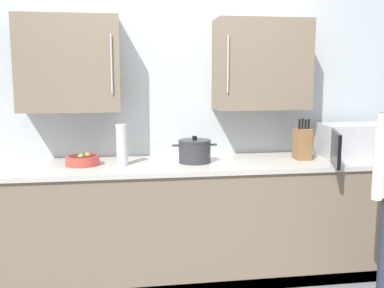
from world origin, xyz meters
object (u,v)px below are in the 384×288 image
(fruit_bowl, at_px, (83,160))
(microwave_oven, at_px, (352,141))
(knife_block, at_px, (302,144))
(stock_pot, at_px, (195,151))
(thermos_flask, at_px, (122,145))

(fruit_bowl, bearing_deg, microwave_oven, 0.68)
(microwave_oven, relative_size, knife_block, 2.25)
(knife_block, relative_size, stock_pot, 0.95)
(microwave_oven, xyz_separation_m, fruit_bowl, (-2.16, -0.03, -0.09))
(microwave_oven, distance_m, thermos_flask, 1.87)
(fruit_bowl, relative_size, stock_pot, 0.73)
(knife_block, bearing_deg, microwave_oven, 5.81)
(microwave_oven, bearing_deg, fruit_bowl, -179.32)
(fruit_bowl, bearing_deg, thermos_flask, -10.29)
(fruit_bowl, xyz_separation_m, knife_block, (1.71, -0.02, 0.09))
(thermos_flask, bearing_deg, fruit_bowl, 169.71)
(fruit_bowl, relative_size, knife_block, 0.77)
(microwave_oven, distance_m, stock_pot, 1.32)
(stock_pot, xyz_separation_m, thermos_flask, (-0.55, -0.03, 0.07))
(microwave_oven, height_order, thermos_flask, thermos_flask)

